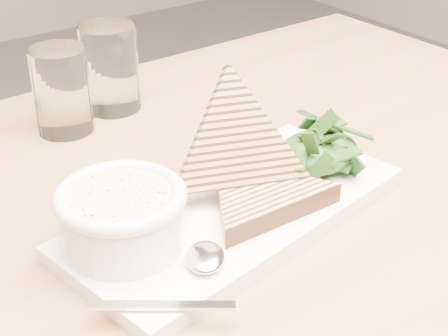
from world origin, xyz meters
TOP-DOWN VIEW (x-y plane):
  - table_top at (0.00, 0.16)m, footprint 1.27×0.86m
  - table_leg_br at (0.58, 0.52)m, footprint 0.06×0.06m
  - platter at (0.05, 0.14)m, footprint 0.38×0.22m
  - soup_bowl at (-0.08, 0.15)m, footprint 0.11×0.11m
  - soup at (-0.08, 0.15)m, footprint 0.09×0.09m
  - bowl_rim at (-0.08, 0.15)m, footprint 0.12×0.12m
  - sandwich_flat at (0.06, 0.13)m, footprint 0.17×0.17m
  - sandwich_lean at (0.06, 0.17)m, footprint 0.21×0.20m
  - salad_base at (0.16, 0.15)m, footprint 0.10×0.08m
  - arugula_pile at (0.16, 0.15)m, footprint 0.11×0.10m
  - spoon_bowl at (-0.03, 0.09)m, footprint 0.06×0.06m
  - spoon_handle at (-0.10, 0.06)m, footprint 0.10×0.08m
  - glass_near at (-0.01, 0.43)m, footprint 0.07×0.07m
  - glass_far at (0.07, 0.46)m, footprint 0.08×0.08m

SIDE VIEW (x-z plane):
  - table_leg_br at x=0.58m, z-range 0.00..0.72m
  - table_top at x=0.00m, z-range 0.72..0.76m
  - platter at x=0.05m, z-range 0.76..0.78m
  - spoon_handle at x=-0.10m, z-range 0.78..0.78m
  - spoon_bowl at x=-0.03m, z-range 0.78..0.79m
  - sandwich_flat at x=0.06m, z-range 0.78..0.80m
  - salad_base at x=0.16m, z-range 0.78..0.81m
  - soup_bowl at x=-0.08m, z-range 0.78..0.82m
  - arugula_pile at x=0.16m, z-range 0.78..0.83m
  - glass_near at x=-0.01m, z-range 0.76..0.87m
  - glass_far at x=0.07m, z-range 0.76..0.88m
  - soup at x=-0.08m, z-range 0.82..0.83m
  - bowl_rim at x=-0.08m, z-range 0.82..0.84m
  - sandwich_lean at x=0.06m, z-range 0.74..0.92m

